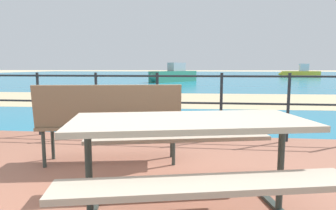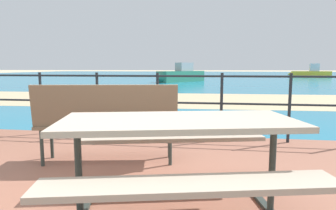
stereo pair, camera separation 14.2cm
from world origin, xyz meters
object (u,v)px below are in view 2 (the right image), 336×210
(park_bench, at_px, (107,117))
(boat_near, at_px, (181,75))
(boat_mid, at_px, (310,73))
(picnic_table, at_px, (178,141))

(park_bench, bearing_deg, boat_near, -96.28)
(park_bench, bearing_deg, boat_mid, -120.56)
(picnic_table, distance_m, boat_mid, 36.64)
(picnic_table, relative_size, boat_mid, 0.40)
(boat_mid, bearing_deg, park_bench, 75.70)
(park_bench, relative_size, boat_near, 0.35)
(park_bench, distance_m, boat_mid, 35.92)
(picnic_table, xyz_separation_m, park_bench, (-0.94, 1.10, -0.04))
(park_bench, bearing_deg, picnic_table, 120.69)
(picnic_table, height_order, boat_mid, boat_mid)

